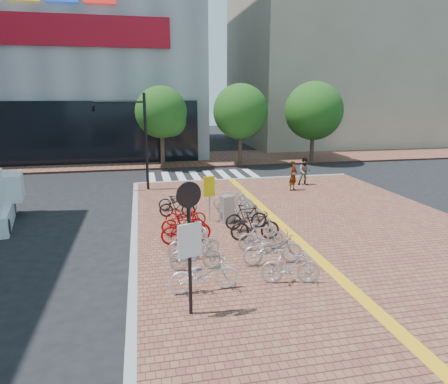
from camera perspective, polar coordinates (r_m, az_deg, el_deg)
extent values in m
plane|color=black|center=(14.19, 3.78, -8.80)|extent=(120.00, 120.00, 0.00)
cube|color=brown|center=(11.40, 26.45, -15.83)|extent=(14.00, 34.00, 0.15)
cube|color=#F1AA15|center=(10.81, 22.14, -16.55)|extent=(0.40, 34.00, 0.01)
cube|color=gray|center=(9.31, -13.15, -21.72)|extent=(0.25, 34.00, 0.15)
cube|color=gray|center=(26.03, 3.10, 1.82)|extent=(14.00, 0.25, 0.15)
cube|color=brown|center=(34.23, -5.67, 4.63)|extent=(70.00, 8.00, 0.15)
cube|color=gray|center=(47.10, -29.29, 22.56)|extent=(36.00, 24.00, 28.00)
cube|color=gray|center=(49.69, 14.66, 17.39)|extent=(20.00, 18.00, 18.00)
cube|color=silver|center=(27.17, -10.35, 1.97)|extent=(0.50, 4.00, 0.01)
cube|color=silver|center=(27.21, -8.24, 2.07)|extent=(0.50, 4.00, 0.01)
cube|color=silver|center=(27.28, -6.14, 2.16)|extent=(0.50, 4.00, 0.01)
cube|color=silver|center=(27.40, -4.06, 2.25)|extent=(0.50, 4.00, 0.01)
cube|color=silver|center=(27.54, -2.00, 2.34)|extent=(0.50, 4.00, 0.01)
cube|color=silver|center=(27.73, 0.04, 2.43)|extent=(0.50, 4.00, 0.01)
cube|color=silver|center=(27.95, 2.05, 2.51)|extent=(0.50, 4.00, 0.01)
cube|color=silver|center=(28.20, 4.02, 2.58)|extent=(0.50, 4.00, 0.01)
cylinder|color=#38281E|center=(30.42, -8.77, 6.03)|extent=(0.32, 0.32, 2.60)
sphere|color=#194714|center=(30.18, -8.96, 11.21)|extent=(3.80, 3.80, 3.80)
sphere|color=#194714|center=(29.95, -7.73, 10.08)|extent=(2.40, 2.40, 2.40)
cylinder|color=#38281E|center=(31.31, 2.32, 6.39)|extent=(0.32, 0.32, 2.60)
sphere|color=#194714|center=(31.08, 2.37, 11.42)|extent=(4.20, 4.20, 4.20)
sphere|color=#194714|center=(30.97, 3.59, 10.29)|extent=(2.40, 2.40, 2.40)
cylinder|color=#38281E|center=(33.27, 12.46, 6.51)|extent=(0.32, 0.32, 2.60)
sphere|color=#194714|center=(33.06, 12.71, 11.24)|extent=(4.60, 4.60, 4.60)
sphere|color=#194714|center=(33.07, 13.83, 10.14)|extent=(2.40, 2.40, 2.40)
imported|color=white|center=(11.15, -2.90, -11.57)|extent=(1.99, 0.81, 1.02)
imported|color=#ACACB1|center=(12.44, -4.02, -8.89)|extent=(1.69, 0.58, 1.00)
imported|color=silver|center=(13.21, -4.37, -7.35)|extent=(1.81, 0.66, 1.07)
imported|color=#A20B10|center=(14.56, -5.44, -5.26)|extent=(1.89, 0.68, 1.11)
imported|color=#A2150B|center=(15.44, -5.83, -4.34)|extent=(1.73, 0.65, 1.02)
imported|color=#9E0B0F|center=(16.58, -5.51, -3.32)|extent=(1.73, 0.80, 0.88)
imported|color=black|center=(17.75, -6.71, -2.06)|extent=(1.66, 0.75, 0.96)
imported|color=black|center=(18.92, -6.76, -1.14)|extent=(1.83, 0.89, 0.92)
imported|color=silver|center=(11.73, 9.47, -10.41)|extent=(1.79, 0.82, 1.04)
imported|color=#B0B0B5|center=(12.89, 6.98, -8.04)|extent=(1.99, 0.72, 1.04)
imported|color=#ABAAAF|center=(13.98, 5.34, -6.32)|extent=(1.68, 0.50, 1.00)
imported|color=black|center=(14.87, 4.47, -4.83)|extent=(1.89, 0.63, 1.12)
imported|color=black|center=(16.07, 3.21, -3.53)|extent=(1.74, 0.54, 1.04)
imported|color=#B2B3B7|center=(16.99, 2.22, -2.51)|extent=(1.82, 0.72, 1.06)
imported|color=silver|center=(18.10, 1.62, -1.49)|extent=(1.77, 0.51, 1.06)
imported|color=#B7B8BC|center=(19.14, 0.93, -0.90)|extent=(1.77, 0.75, 0.90)
imported|color=gray|center=(22.87, 9.86, 2.28)|extent=(0.72, 0.68, 1.65)
imported|color=#454C58|center=(24.36, 11.47, 2.88)|extent=(0.90, 0.77, 1.64)
cube|color=#A6A6AB|center=(16.87, 0.45, -2.47)|extent=(0.63, 0.54, 1.15)
cylinder|color=#B7B7BC|center=(16.92, -2.10, -1.08)|extent=(0.09, 0.09, 1.92)
cube|color=yellow|center=(16.73, -2.09, 0.82)|extent=(0.52, 0.22, 0.85)
cylinder|color=black|center=(9.64, -4.94, -8.33)|extent=(0.11, 0.11, 3.33)
cylinder|color=black|center=(9.14, -5.07, -0.40)|extent=(0.60, 0.25, 0.62)
cube|color=silver|center=(9.47, -4.92, -6.92)|extent=(0.59, 0.24, 0.83)
cylinder|color=black|center=(22.91, -11.06, 7.00)|extent=(0.16, 0.16, 5.40)
cylinder|color=black|center=(22.79, -14.79, 12.33)|extent=(2.70, 0.11, 0.11)
imported|color=black|center=(22.90, -18.19, 11.44)|extent=(0.24, 1.12, 0.45)
cylinder|color=black|center=(20.93, -27.90, -2.04)|extent=(0.32, 0.67, 0.64)
cylinder|color=black|center=(18.13, -28.60, -4.38)|extent=(0.32, 0.67, 0.64)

